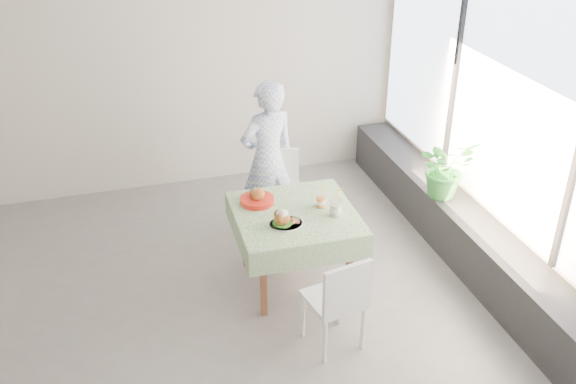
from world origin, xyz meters
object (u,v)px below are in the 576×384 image
object	(u,v)px
cafe_table	(295,240)
chair_far	(277,210)
diner	(268,159)
juice_cup_orange	(321,201)
chair_near	(334,317)
main_dish	(284,220)
potted_plant	(445,168)

from	to	relation	value
cafe_table	chair_far	xyz separation A→B (m)	(0.07, 0.85, -0.19)
diner	juice_cup_orange	bearing A→B (deg)	89.15
cafe_table	chair_far	size ratio (longest dim) A/B	1.20
chair_near	juice_cup_orange	xyz separation A→B (m)	(0.19, 0.91, 0.53)
diner	main_dish	distance (m)	1.16
chair_near	juice_cup_orange	size ratio (longest dim) A/B	3.55
potted_plant	chair_far	bearing A→B (deg)	160.65
cafe_table	diner	xyz separation A→B (m)	(0.01, 0.97, 0.35)
cafe_table	chair_far	bearing A→B (deg)	85.45
cafe_table	chair_far	distance (m)	0.88
diner	juice_cup_orange	world-z (taller)	diner
diner	main_dish	xyz separation A→B (m)	(-0.17, -1.15, -0.02)
chair_far	chair_near	bearing A→B (deg)	-90.42
chair_near	diner	distance (m)	1.93
diner	potted_plant	size ratio (longest dim) A/B	2.70
diner	chair_near	bearing A→B (deg)	76.66
juice_cup_orange	diner	bearing A→B (deg)	103.81
chair_far	main_dish	xyz separation A→B (m)	(-0.22, -1.03, 0.52)
main_dish	juice_cup_orange	size ratio (longest dim) A/B	1.21
chair_far	juice_cup_orange	distance (m)	0.99
main_dish	chair_far	bearing A→B (deg)	77.96
cafe_table	juice_cup_orange	world-z (taller)	juice_cup_orange
chair_far	chair_near	distance (m)	1.73
diner	main_dish	size ratio (longest dim) A/B	5.52
cafe_table	potted_plant	distance (m)	1.68
chair_far	potted_plant	distance (m)	1.72
chair_near	diner	size ratio (longest dim) A/B	0.53
cafe_table	chair_near	distance (m)	0.90
chair_far	juice_cup_orange	xyz separation A→B (m)	(0.18, -0.82, 0.52)
chair_near	potted_plant	size ratio (longest dim) A/B	1.44
chair_far	diner	xyz separation A→B (m)	(-0.06, 0.12, 0.53)
chair_near	main_dish	world-z (taller)	main_dish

